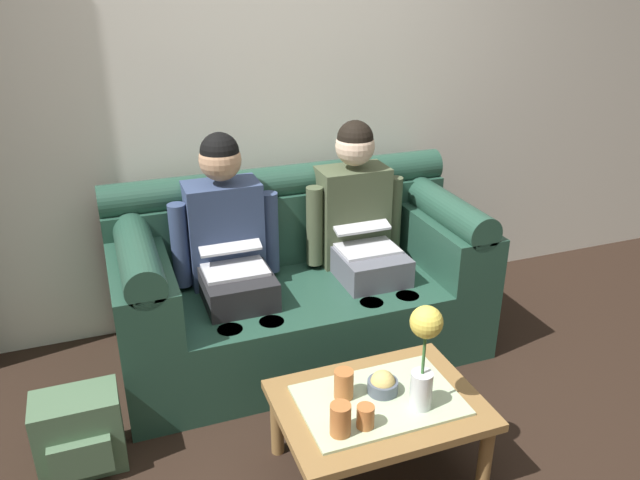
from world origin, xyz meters
TOP-DOWN VIEW (x-y plane):
  - back_wall_patterned at (0.00, 1.70)m, footprint 6.00×0.12m
  - couch at (-0.00, 1.17)m, footprint 1.91×0.88m
  - person_left at (-0.36, 1.17)m, footprint 0.56×0.67m
  - person_right at (0.36, 1.17)m, footprint 0.56×0.67m
  - coffee_table at (0.00, 0.14)m, footprint 0.82×0.60m
  - flower_vase at (0.13, 0.04)m, footprint 0.12×0.12m
  - snack_bowl at (0.03, 0.18)m, footprint 0.13×0.13m
  - cup_near_left at (-0.13, 0.20)m, footprint 0.08×0.08m
  - cup_near_right at (-0.12, 0.01)m, footprint 0.07×0.07m
  - cup_far_center at (-0.22, 0.01)m, footprint 0.08×0.08m
  - backpack_left at (-1.16, 0.59)m, footprint 0.35×0.26m

SIDE VIEW (x-z plane):
  - backpack_left at x=-1.16m, z-range 0.00..0.35m
  - coffee_table at x=0.00m, z-range 0.13..0.50m
  - couch at x=0.00m, z-range -0.10..0.86m
  - snack_bowl at x=0.03m, z-range 0.36..0.46m
  - cup_near_right at x=-0.12m, z-range 0.37..0.46m
  - cup_near_left at x=-0.13m, z-range 0.37..0.49m
  - cup_far_center at x=-0.22m, z-range 0.37..0.50m
  - flower_vase at x=0.13m, z-range 0.41..0.86m
  - person_left at x=-0.36m, z-range 0.05..1.27m
  - person_right at x=0.36m, z-range 0.05..1.27m
  - back_wall_patterned at x=0.00m, z-range 0.00..2.90m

